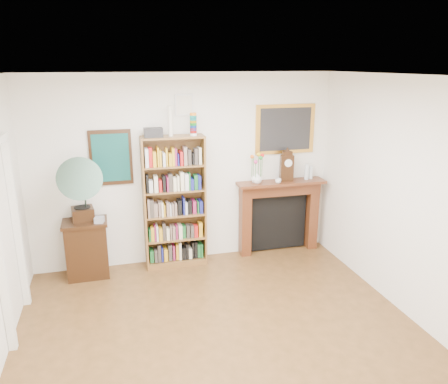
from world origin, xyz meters
The scene contains 15 objects.
room centered at (0.00, 0.00, 1.40)m, with size 4.51×5.01×2.81m.
door_casing centered at (-2.21, 1.20, 1.26)m, with size 0.08×1.02×2.17m.
teal_poster centered at (-1.05, 2.48, 1.65)m, with size 0.58×0.04×0.78m.
small_picture centered at (0.00, 2.48, 2.35)m, with size 0.26×0.04×0.30m.
gilt_painting centered at (1.55, 2.48, 1.95)m, with size 0.95×0.04×0.75m.
bookshelf centered at (-0.20, 2.32, 1.09)m, with size 0.90×0.33×2.24m.
side_cabinet centered at (-1.47, 2.26, 0.41)m, with size 0.60×0.44×0.82m, color black.
fireplace centered at (1.46, 2.40, 0.69)m, with size 1.39×0.36×1.17m.
gramophone centered at (-1.49, 2.17, 1.36)m, with size 0.67×0.79×0.94m.
cd_stack centered at (-1.27, 2.15, 0.86)m, with size 0.12×0.12×0.08m, color #BABBC7.
mantel_clock centered at (1.55, 2.35, 1.39)m, with size 0.21×0.14×0.46m.
flower_vase centered at (1.05, 2.33, 1.26)m, with size 0.16×0.16×0.17m, color white.
teacup centered at (1.37, 2.25, 1.21)m, with size 0.09×0.09×0.07m, color white.
bottle_left centered at (1.88, 2.35, 1.29)m, with size 0.07×0.07×0.24m, color silver.
bottle_right centered at (1.96, 2.37, 1.27)m, with size 0.06×0.06×0.20m, color silver.
Camera 1 is at (-1.07, -3.69, 2.92)m, focal length 35.00 mm.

